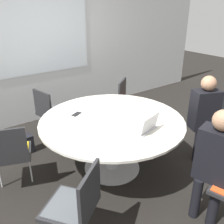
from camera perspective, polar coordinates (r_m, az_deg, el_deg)
name	(u,v)px	position (r m, az deg, el deg)	size (l,w,h in m)	color
ground_plane	(112,167)	(3.55, 0.00, -12.56)	(16.00, 16.00, 0.00)	black
wall_back	(42,47)	(4.78, -15.72, 14.06)	(8.00, 0.07, 2.70)	silver
conference_table	(112,129)	(3.22, 0.00, -3.84)	(1.83, 1.83, 0.74)	#B7B7BC
chair_1	(214,120)	(3.91, 22.37, -1.74)	(0.57, 0.56, 0.88)	#262628
chair_2	(129,100)	(4.36, 3.93, 2.74)	(0.60, 0.60, 0.88)	#262628
chair_3	(50,110)	(4.06, -13.89, 0.42)	(0.50, 0.52, 0.88)	#262628
chair_4	(10,151)	(3.13, -22.23, -8.30)	(0.56, 0.55, 0.88)	#262628
chair_5	(77,202)	(2.30, -8.10, -19.76)	(0.60, 0.60, 0.88)	#262628
person_0	(215,159)	(2.64, 22.56, -9.85)	(0.32, 0.40, 1.23)	black
person_1	(205,112)	(3.64, 20.43, 0.00)	(0.42, 0.35, 1.23)	black
laptop	(145,127)	(2.88, 7.60, -3.36)	(0.38, 0.31, 0.21)	silver
cell_phone	(77,114)	(3.32, -8.11, -0.47)	(0.16, 0.12, 0.01)	black
handbag	(21,146)	(3.99, -20.11, -7.23)	(0.36, 0.16, 0.28)	black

